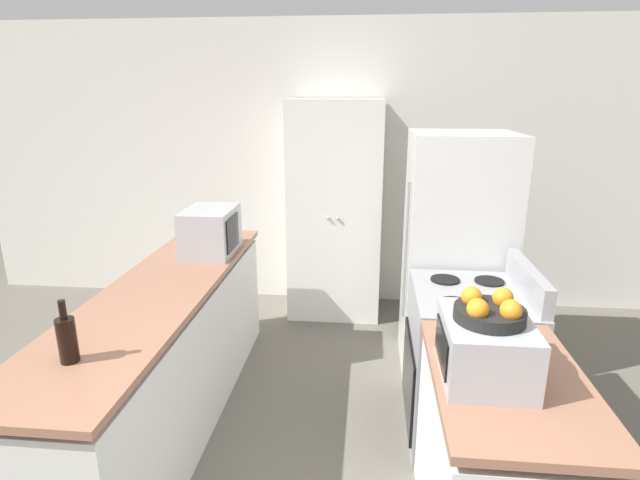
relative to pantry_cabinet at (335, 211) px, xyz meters
The scene contains 10 objects.
wall_back 0.47m from the pantry_cabinet, 92.37° to the left, with size 7.00×0.06×2.60m.
counter_left 2.04m from the pantry_cabinet, 117.00° to the right, with size 0.60×2.50×0.90m.
counter_right 2.72m from the pantry_cabinet, 71.04° to the right, with size 0.60×0.96×0.90m.
pantry_cabinet is the anchor object (origin of this frame).
stove 1.95m from the pantry_cabinet, 61.86° to the right, with size 0.66×0.72×1.06m.
refrigerator 1.29m from the pantry_cabinet, 45.12° to the right, with size 0.71×0.69×1.72m.
microwave 1.35m from the pantry_cabinet, 125.41° to the right, with size 0.33×0.45×0.31m.
wine_bottle 2.74m from the pantry_cabinet, 109.65° to the right, with size 0.08×0.08×0.27m.
toaster_oven 2.64m from the pantry_cabinet, 73.30° to the right, with size 0.33×0.41×0.24m.
fruit_bowl 2.65m from the pantry_cabinet, 73.27° to the right, with size 0.27×0.27×0.11m.
Camera 1 is at (0.31, -1.21, 1.97)m, focal length 28.00 mm.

